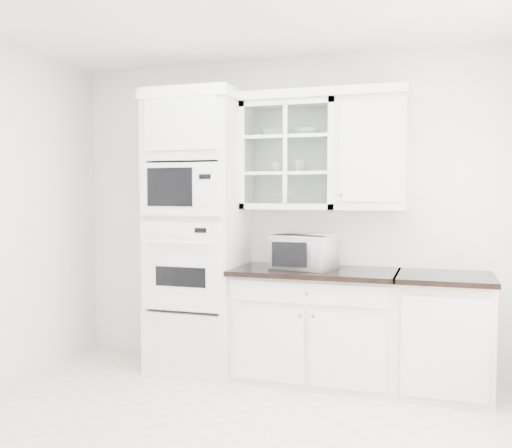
% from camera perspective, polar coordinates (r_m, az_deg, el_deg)
% --- Properties ---
extents(room_shell, '(4.00, 3.50, 2.70)m').
position_cam_1_polar(room_shell, '(3.73, -1.50, 6.84)').
color(room_shell, white).
rests_on(room_shell, ground).
extents(oven_column, '(0.76, 0.68, 2.40)m').
position_cam_1_polar(oven_column, '(4.93, -5.87, -0.81)').
color(oven_column, white).
rests_on(oven_column, ground).
extents(base_cabinet_run, '(1.32, 0.67, 0.92)m').
position_cam_1_polar(base_cabinet_run, '(4.75, 5.94, -9.96)').
color(base_cabinet_run, white).
rests_on(base_cabinet_run, ground).
extents(extra_base_cabinet, '(0.72, 0.67, 0.92)m').
position_cam_1_polar(extra_base_cabinet, '(4.65, 18.28, -10.38)').
color(extra_base_cabinet, white).
rests_on(extra_base_cabinet, ground).
extents(upper_cabinet_glass, '(0.80, 0.33, 0.90)m').
position_cam_1_polar(upper_cabinet_glass, '(4.83, 3.46, 6.84)').
color(upper_cabinet_glass, white).
rests_on(upper_cabinet_glass, room_shell).
extents(upper_cabinet_solid, '(0.55, 0.33, 0.90)m').
position_cam_1_polar(upper_cabinet_solid, '(4.70, 11.50, 6.88)').
color(upper_cabinet_solid, white).
rests_on(upper_cabinet_solid, room_shell).
extents(crown_molding, '(2.14, 0.38, 0.07)m').
position_cam_1_polar(crown_molding, '(4.89, 2.18, 12.53)').
color(crown_molding, white).
rests_on(crown_molding, room_shell).
extents(countertop_microwave, '(0.56, 0.50, 0.28)m').
position_cam_1_polar(countertop_microwave, '(4.65, 4.89, -2.78)').
color(countertop_microwave, white).
rests_on(countertop_microwave, base_cabinet_run).
extents(bowl_a, '(0.29, 0.29, 0.06)m').
position_cam_1_polar(bowl_a, '(4.89, 1.80, 9.03)').
color(bowl_a, white).
rests_on(bowl_a, upper_cabinet_glass).
extents(bowl_b, '(0.24, 0.24, 0.06)m').
position_cam_1_polar(bowl_b, '(4.81, 5.01, 9.14)').
color(bowl_b, white).
rests_on(bowl_b, upper_cabinet_glass).
extents(cup_a, '(0.12, 0.12, 0.09)m').
position_cam_1_polar(cup_a, '(4.86, 2.15, 5.68)').
color(cup_a, white).
rests_on(cup_a, upper_cabinet_glass).
extents(cup_b, '(0.14, 0.14, 0.10)m').
position_cam_1_polar(cup_b, '(4.79, 4.33, 5.81)').
color(cup_b, white).
rests_on(cup_b, upper_cabinet_glass).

